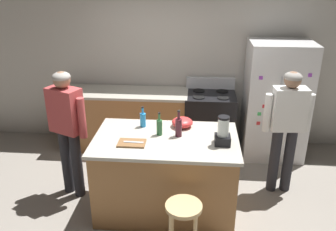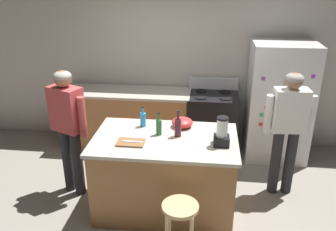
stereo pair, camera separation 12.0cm
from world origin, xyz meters
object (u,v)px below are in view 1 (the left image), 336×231
object	(u,v)px
refrigerator	(276,101)
person_by_sink_right	(287,122)
blender_appliance	(223,133)
stove_range	(209,122)
chef_knife	(133,142)
bottle_soda	(143,119)
bar_stool	(184,216)
person_by_island_left	(67,123)
mixing_bowl	(182,122)
bottle_wine	(179,127)
bottle_olive_oil	(159,127)
kitchen_island	(166,174)
cutting_board	(132,143)

from	to	relation	value
refrigerator	person_by_sink_right	world-z (taller)	refrigerator
blender_appliance	person_by_sink_right	bearing A→B (deg)	36.16
stove_range	chef_knife	world-z (taller)	stove_range
person_by_sink_right	bottle_soda	world-z (taller)	person_by_sink_right
person_by_sink_right	bar_stool	bearing A→B (deg)	-133.39
stove_range	person_by_island_left	xyz separation A→B (m)	(-1.77, -1.31, 0.51)
blender_appliance	mixing_bowl	size ratio (longest dim) A/B	1.28
person_by_sink_right	chef_knife	distance (m)	1.91
bottle_wine	chef_knife	distance (m)	0.54
bottle_olive_oil	kitchen_island	bearing A→B (deg)	-44.87
stove_range	bottle_wine	size ratio (longest dim) A/B	3.58
bar_stool	mixing_bowl	world-z (taller)	mixing_bowl
person_by_island_left	mixing_bowl	size ratio (longest dim) A/B	6.47
blender_appliance	bottle_olive_oil	bearing A→B (deg)	166.33
person_by_island_left	bottle_soda	bearing A→B (deg)	4.93
kitchen_island	bottle_wine	bearing A→B (deg)	24.36
person_by_island_left	bar_stool	world-z (taller)	person_by_island_left
bottle_soda	refrigerator	bearing A→B (deg)	33.66
refrigerator	bottle_soda	bearing A→B (deg)	-146.34
refrigerator	cutting_board	distance (m)	2.51
person_by_sink_right	blender_appliance	distance (m)	1.02
kitchen_island	mixing_bowl	size ratio (longest dim) A/B	6.46
refrigerator	mixing_bowl	size ratio (longest dim) A/B	6.98
person_by_island_left	chef_knife	xyz separation A→B (m)	(0.88, -0.38, -0.02)
person_by_island_left	mixing_bowl	world-z (taller)	person_by_island_left
cutting_board	mixing_bowl	bearing A→B (deg)	43.22
refrigerator	bottle_olive_oil	bearing A→B (deg)	-138.33
person_by_sink_right	bottle_olive_oil	size ratio (longest dim) A/B	5.86
person_by_island_left	chef_knife	size ratio (longest dim) A/B	7.45
bottle_soda	cutting_board	bearing A→B (deg)	-96.90
person_by_island_left	person_by_sink_right	size ratio (longest dim) A/B	1.01
person_by_island_left	bottle_olive_oil	xyz separation A→B (m)	(1.14, -0.13, 0.06)
kitchen_island	cutting_board	world-z (taller)	cutting_board
stove_range	bottle_soda	bearing A→B (deg)	-124.56
cutting_board	blender_appliance	bearing A→B (deg)	4.71
refrigerator	cutting_board	world-z (taller)	refrigerator
chef_knife	bottle_wine	bearing A→B (deg)	27.88
bottle_wine	mixing_bowl	bearing A→B (deg)	83.34
person_by_sink_right	mixing_bowl	size ratio (longest dim) A/B	6.38
stove_range	bar_stool	bearing A→B (deg)	-97.63
bottle_wine	bottle_soda	bearing A→B (deg)	152.82
bottle_wine	cutting_board	xyz separation A→B (m)	(-0.50, -0.24, -0.11)
person_by_island_left	kitchen_island	bearing A→B (deg)	-9.85
stove_range	mixing_bowl	bearing A→B (deg)	-107.46
cutting_board	chef_knife	distance (m)	0.02
kitchen_island	bottle_wine	xyz separation A→B (m)	(0.14, 0.06, 0.59)
stove_range	cutting_board	distance (m)	1.98
kitchen_island	blender_appliance	distance (m)	0.88
kitchen_island	blender_appliance	xyz separation A→B (m)	(0.63, -0.09, 0.61)
stove_range	person_by_island_left	world-z (taller)	person_by_island_left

